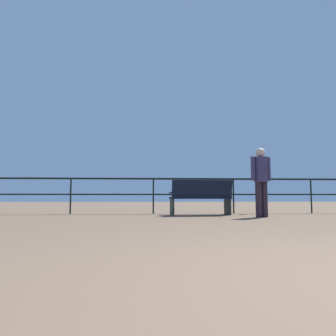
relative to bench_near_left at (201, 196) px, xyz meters
The scene contains 4 objects.
pier_railing 0.90m from the bench_near_left, 94.53° to the left, with size 20.95×0.05×1.02m.
bench_near_left is the anchor object (origin of this frame).
person_at_railing 1.63m from the bench_near_left, 34.79° to the right, with size 0.51×0.31×1.64m.
seagull_on_rail 2.00m from the bench_near_left, 25.93° to the left, with size 0.27×0.39×0.20m.
Camera 1 is at (-1.31, -1.59, 0.47)m, focal length 34.11 mm.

